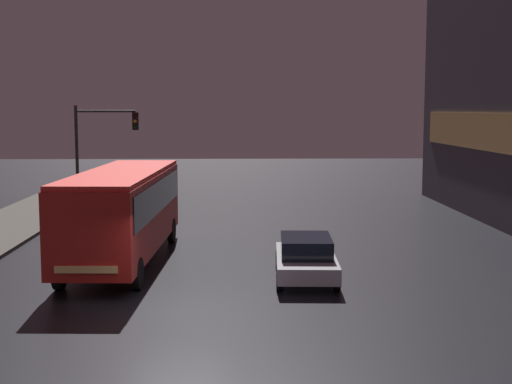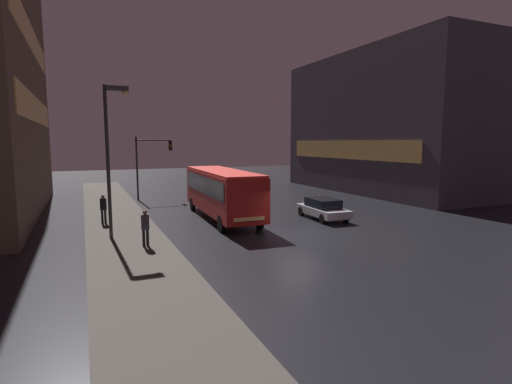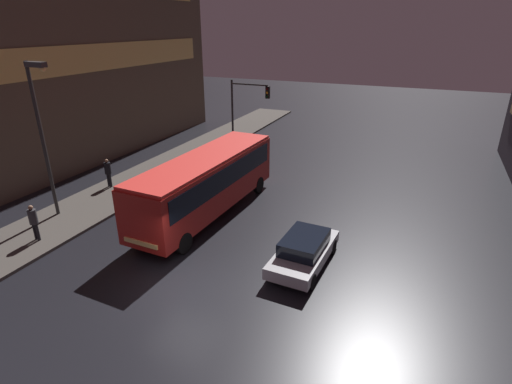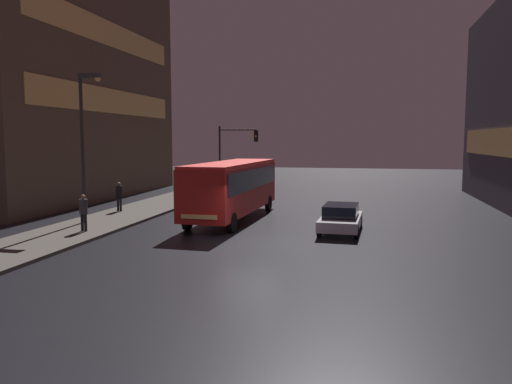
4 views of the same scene
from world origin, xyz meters
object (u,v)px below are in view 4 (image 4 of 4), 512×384
Objects in this scene: car_taxi at (341,218)px; traffic_light_main at (234,149)px; pedestrian_near at (119,194)px; pedestrian_mid at (83,209)px; street_lamp_sidewalk at (86,125)px; bus_near at (233,184)px.

traffic_light_main is at bearing -54.02° from car_taxi.
pedestrian_near is 6.81m from pedestrian_mid.
traffic_light_main is at bearing -121.94° from pedestrian_mid.
street_lamp_sidewalk reaches higher than pedestrian_near.
car_taxi is at bearing -79.04° from pedestrian_near.
street_lamp_sidewalk is (-7.08, -3.45, 3.31)m from bus_near.
bus_near reaches higher than car_taxi.
pedestrian_mid is (-12.14, -3.19, 0.49)m from car_taxi.
bus_near is 1.37× the size of street_lamp_sidewalk.
traffic_light_main is at bearing -73.00° from bus_near.
pedestrian_mid reaches higher than car_taxi.
street_lamp_sidewalk is at bearing -86.44° from pedestrian_mid.
bus_near is 8.38m from pedestrian_mid.
street_lamp_sidewalk reaches higher than car_taxi.
bus_near is at bearing 26.01° from street_lamp_sidewalk.
street_lamp_sidewalk is (-1.19, 2.46, 4.13)m from pedestrian_mid.
pedestrian_near is 0.32× the size of traffic_light_main.
pedestrian_near is at bearing 95.36° from street_lamp_sidewalk.
street_lamp_sidewalk reaches higher than pedestrian_mid.
bus_near is at bearing -20.77° from car_taxi.
traffic_light_main reaches higher than pedestrian_near.
pedestrian_mid is (1.58, -6.62, -0.02)m from pedestrian_near.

